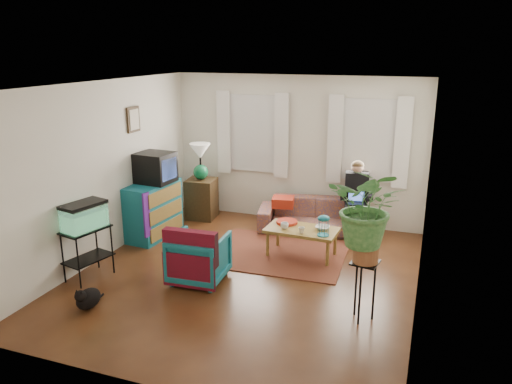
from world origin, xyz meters
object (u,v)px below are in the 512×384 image
at_px(side_table, 202,199).
at_px(plant_stand, 363,291).
at_px(armchair, 199,255).
at_px(coffee_table, 301,242).
at_px(dresser, 153,210).
at_px(aquarium_stand, 88,253).
at_px(sofa, 315,210).

relative_size(side_table, plant_stand, 1.01).
distance_m(armchair, coffee_table, 1.67).
relative_size(dresser, armchair, 1.41).
bearing_deg(aquarium_stand, coffee_table, 47.01).
distance_m(side_table, dresser, 1.19).
height_order(dresser, plant_stand, dresser).
height_order(dresser, aquarium_stand, dresser).
height_order(armchair, plant_stand, plant_stand).
distance_m(armchair, plant_stand, 2.24).
distance_m(sofa, coffee_table, 1.14).
distance_m(aquarium_stand, coffee_table, 3.06).
distance_m(sofa, armchair, 2.60).
bearing_deg(coffee_table, armchair, -127.93).
distance_m(dresser, coffee_table, 2.54).
bearing_deg(coffee_table, side_table, 156.48).
relative_size(aquarium_stand, coffee_table, 0.67).
xyz_separation_m(armchair, coffee_table, (1.09, 1.26, -0.14)).
xyz_separation_m(dresser, plant_stand, (3.67, -1.50, -0.09)).
bearing_deg(dresser, side_table, 77.86).
relative_size(sofa, armchair, 2.62).
bearing_deg(aquarium_stand, sofa, 62.09).
relative_size(sofa, coffee_table, 1.78).
relative_size(side_table, armchair, 1.02).
bearing_deg(sofa, aquarium_stand, -142.42).
height_order(side_table, aquarium_stand, side_table).
relative_size(armchair, plant_stand, 0.99).
distance_m(sofa, plant_stand, 2.93).
distance_m(dresser, aquarium_stand, 1.67).
distance_m(dresser, plant_stand, 3.96).
relative_size(sofa, dresser, 1.86).
height_order(sofa, aquarium_stand, sofa).
bearing_deg(dresser, plant_stand, -17.72).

